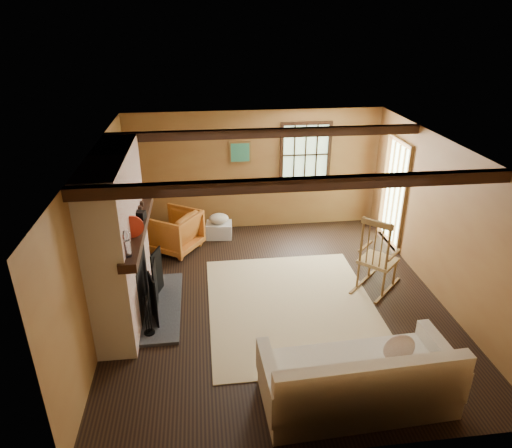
{
  "coord_description": "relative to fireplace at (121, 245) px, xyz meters",
  "views": [
    {
      "loc": [
        -1.04,
        -5.87,
        4.04
      ],
      "look_at": [
        -0.27,
        0.4,
        1.13
      ],
      "focal_mm": 32.0,
      "sensor_mm": 36.0,
      "label": 1
    }
  ],
  "objects": [
    {
      "name": "ground",
      "position": [
        2.23,
        0.0,
        -1.1
      ],
      "size": [
        5.5,
        5.5,
        0.0
      ],
      "primitive_type": "plane",
      "color": "black",
      "rests_on": "ground"
    },
    {
      "name": "room_envelope",
      "position": [
        2.45,
        0.26,
        0.53
      ],
      "size": [
        5.02,
        5.52,
        2.44
      ],
      "color": "olive",
      "rests_on": "ground"
    },
    {
      "name": "fireplace",
      "position": [
        0.0,
        0.0,
        0.0
      ],
      "size": [
        1.02,
        2.3,
        2.4
      ],
      "color": "#AD5543",
      "rests_on": "ground"
    },
    {
      "name": "rug",
      "position": [
        2.43,
        -0.2,
        -1.1
      ],
      "size": [
        2.5,
        3.0,
        0.01
      ],
      "primitive_type": "cube",
      "color": "tan",
      "rests_on": "ground"
    },
    {
      "name": "rocking_chair",
      "position": [
        3.84,
        0.13,
        -0.57
      ],
      "size": [
        0.98,
        0.98,
        1.27
      ],
      "rotation": [
        0.0,
        0.0,
        2.36
      ],
      "color": "tan",
      "rests_on": "ground"
    },
    {
      "name": "sofa",
      "position": [
        2.8,
        -2.16,
        -0.79
      ],
      "size": [
        2.18,
        1.04,
        0.87
      ],
      "rotation": [
        0.0,
        0.0,
        0.04
      ],
      "color": "white",
      "rests_on": "ground"
    },
    {
      "name": "firewood_pile",
      "position": [
        0.3,
        2.6,
        -0.98
      ],
      "size": [
        0.66,
        0.12,
        0.24
      ],
      "color": "#4E3921",
      "rests_on": "ground"
    },
    {
      "name": "laundry_basket",
      "position": [
        1.45,
        2.31,
        -0.95
      ],
      "size": [
        0.54,
        0.43,
        0.3
      ],
      "primitive_type": "cube",
      "rotation": [
        0.0,
        0.0,
        -0.1
      ],
      "color": "silver",
      "rests_on": "ground"
    },
    {
      "name": "basket_pillow",
      "position": [
        1.45,
        2.31,
        -0.7
      ],
      "size": [
        0.43,
        0.37,
        0.2
      ],
      "primitive_type": "ellipsoid",
      "rotation": [
        0.0,
        0.0,
        -0.15
      ],
      "color": "white",
      "rests_on": "laundry_basket"
    },
    {
      "name": "armchair",
      "position": [
        0.61,
        1.88,
        -0.72
      ],
      "size": [
        1.15,
        1.14,
        0.76
      ],
      "primitive_type": "imported",
      "rotation": [
        0.0,
        0.0,
        -2.16
      ],
      "color": "#BF6026",
      "rests_on": "ground"
    }
  ]
}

